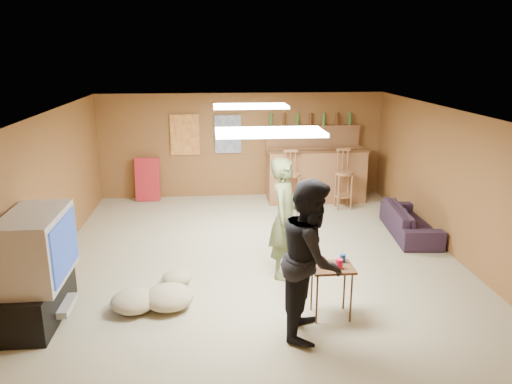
{
  "coord_description": "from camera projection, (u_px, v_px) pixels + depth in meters",
  "views": [
    {
      "loc": [
        -0.65,
        -6.96,
        3.04
      ],
      "look_at": [
        0.0,
        0.2,
        1.0
      ],
      "focal_mm": 35.0,
      "sensor_mm": 36.0,
      "label": 1
    }
  ],
  "objects": [
    {
      "name": "ground",
      "position": [
        257.0,
        259.0,
        7.55
      ],
      "size": [
        7.0,
        7.0,
        0.0
      ],
      "primitive_type": "plane",
      "color": "tan",
      "rests_on": "ground"
    },
    {
      "name": "ceiling",
      "position": [
        257.0,
        113.0,
        6.95
      ],
      "size": [
        6.0,
        7.0,
        0.02
      ],
      "primitive_type": "cube",
      "color": "silver",
      "rests_on": "ground"
    },
    {
      "name": "wall_back",
      "position": [
        242.0,
        145.0,
        10.61
      ],
      "size": [
        6.0,
        0.02,
        2.2
      ],
      "primitive_type": "cube",
      "color": "brown",
      "rests_on": "ground"
    },
    {
      "name": "wall_front",
      "position": [
        298.0,
        308.0,
        3.9
      ],
      "size": [
        6.0,
        0.02,
        2.2
      ],
      "primitive_type": "cube",
      "color": "brown",
      "rests_on": "ground"
    },
    {
      "name": "wall_left",
      "position": [
        45.0,
        194.0,
        6.99
      ],
      "size": [
        0.02,
        7.0,
        2.2
      ],
      "primitive_type": "cube",
      "color": "brown",
      "rests_on": "ground"
    },
    {
      "name": "wall_right",
      "position": [
        455.0,
        184.0,
        7.51
      ],
      "size": [
        0.02,
        7.0,
        2.2
      ],
      "primitive_type": "cube",
      "color": "brown",
      "rests_on": "ground"
    },
    {
      "name": "tv_stand",
      "position": [
        37.0,
        299.0,
        5.81
      ],
      "size": [
        0.55,
        1.3,
        0.5
      ],
      "primitive_type": "cube",
      "color": "black",
      "rests_on": "ground"
    },
    {
      "name": "dvd_box",
      "position": [
        57.0,
        306.0,
        5.86
      ],
      "size": [
        0.35,
        0.5,
        0.08
      ],
      "primitive_type": "cube",
      "color": "#B2B2B7",
      "rests_on": "tv_stand"
    },
    {
      "name": "tv_body",
      "position": [
        37.0,
        247.0,
        5.64
      ],
      "size": [
        0.6,
        1.1,
        0.8
      ],
      "primitive_type": "cube",
      "color": "#B2B2B7",
      "rests_on": "tv_stand"
    },
    {
      "name": "tv_screen",
      "position": [
        65.0,
        246.0,
        5.67
      ],
      "size": [
        0.02,
        0.95,
        0.65
      ],
      "primitive_type": "cube",
      "color": "navy",
      "rests_on": "tv_body"
    },
    {
      "name": "bar_counter",
      "position": [
        316.0,
        175.0,
        10.36
      ],
      "size": [
        2.0,
        0.6,
        1.1
      ],
      "primitive_type": "cube",
      "color": "brown",
      "rests_on": "ground"
    },
    {
      "name": "bar_lip",
      "position": [
        319.0,
        151.0,
        9.97
      ],
      "size": [
        2.1,
        0.12,
        0.05
      ],
      "primitive_type": "cube",
      "color": "#422715",
      "rests_on": "bar_counter"
    },
    {
      "name": "bar_shelf",
      "position": [
        313.0,
        126.0,
        10.53
      ],
      "size": [
        2.0,
        0.18,
        0.05
      ],
      "primitive_type": "cube",
      "color": "brown",
      "rests_on": "bar_backing"
    },
    {
      "name": "bar_backing",
      "position": [
        312.0,
        140.0,
        10.63
      ],
      "size": [
        2.0,
        0.14,
        0.6
      ],
      "primitive_type": "cube",
      "color": "brown",
      "rests_on": "bar_counter"
    },
    {
      "name": "poster_left",
      "position": [
        185.0,
        135.0,
        10.4
      ],
      "size": [
        0.6,
        0.03,
        0.85
      ],
      "primitive_type": "cube",
      "color": "#BF3F26",
      "rests_on": "wall_back"
    },
    {
      "name": "poster_right",
      "position": [
        228.0,
        134.0,
        10.47
      ],
      "size": [
        0.55,
        0.03,
        0.8
      ],
      "primitive_type": "cube",
      "color": "#334C99",
      "rests_on": "wall_back"
    },
    {
      "name": "folding_chair_stack",
      "position": [
        148.0,
        179.0,
        10.42
      ],
      "size": [
        0.5,
        0.26,
        0.91
      ],
      "primitive_type": "cube",
      "rotation": [
        -0.14,
        0.0,
        0.0
      ],
      "color": "red",
      "rests_on": "ground"
    },
    {
      "name": "ceiling_panel_front",
      "position": [
        270.0,
        132.0,
        5.52
      ],
      "size": [
        1.2,
        0.6,
        0.04
      ],
      "primitive_type": "cube",
      "color": "white",
      "rests_on": "ceiling"
    },
    {
      "name": "ceiling_panel_back",
      "position": [
        250.0,
        106.0,
        8.11
      ],
      "size": [
        1.2,
        0.6,
        0.04
      ],
      "primitive_type": "cube",
      "color": "white",
      "rests_on": "ceiling"
    },
    {
      "name": "person_olive",
      "position": [
        285.0,
        218.0,
        6.8
      ],
      "size": [
        0.61,
        0.72,
        1.68
      ],
      "primitive_type": "imported",
      "rotation": [
        0.0,
        0.0,
        1.17
      ],
      "color": "#556038",
      "rests_on": "ground"
    },
    {
      "name": "person_black",
      "position": [
        311.0,
        258.0,
        5.39
      ],
      "size": [
        0.88,
        1.01,
        1.76
      ],
      "primitive_type": "imported",
      "rotation": [
        0.0,
        0.0,
        1.29
      ],
      "color": "black",
      "rests_on": "ground"
    },
    {
      "name": "sofa",
      "position": [
        410.0,
        221.0,
        8.5
      ],
      "size": [
        0.81,
        1.73,
        0.49
      ],
      "primitive_type": "imported",
      "rotation": [
        0.0,
        0.0,
        1.47
      ],
      "color": "black",
      "rests_on": "ground"
    },
    {
      "name": "tray_table",
      "position": [
        331.0,
        291.0,
        5.85
      ],
      "size": [
        0.49,
        0.4,
        0.64
      ],
      "primitive_type": "cube",
      "rotation": [
        0.0,
        0.0,
        0.01
      ],
      "color": "#422715",
      "rests_on": "ground"
    },
    {
      "name": "cup_red_near",
      "position": [
        322.0,
        261.0,
        5.78
      ],
      "size": [
        0.09,
        0.09,
        0.1
      ],
      "primitive_type": "cylinder",
      "rotation": [
        0.0,
        0.0,
        -0.19
      ],
      "color": "red",
      "rests_on": "tray_table"
    },
    {
      "name": "cup_red_far",
      "position": [
        339.0,
        264.0,
        5.7
      ],
      "size": [
        0.11,
        0.11,
        0.11
      ],
      "primitive_type": "cylinder",
      "rotation": [
        0.0,
        0.0,
        0.41
      ],
      "color": "red",
      "rests_on": "tray_table"
    },
    {
      "name": "cup_blue",
      "position": [
        343.0,
        258.0,
        5.87
      ],
      "size": [
        0.08,
        0.08,
        0.1
      ],
      "primitive_type": "cylinder",
      "rotation": [
        0.0,
        0.0,
        -0.16
      ],
      "color": "#16459D",
      "rests_on": "tray_table"
    },
    {
      "name": "bar_stool_left",
      "position": [
        291.0,
        180.0,
        9.72
      ],
      "size": [
        0.49,
        0.49,
        1.23
      ],
      "primitive_type": null,
      "rotation": [
        0.0,
        0.0,
        0.31
      ],
      "color": "brown",
      "rests_on": "ground"
    },
    {
      "name": "bar_stool_right",
      "position": [
        344.0,
        181.0,
        9.86
      ],
      "size": [
        0.42,
        0.42,
        1.12
      ],
      "primitive_type": null,
      "rotation": [
        0.0,
        0.0,
        -0.22
      ],
      "color": "brown",
      "rests_on": "ground"
    },
    {
      "name": "cushion_near_tv",
      "position": [
        169.0,
        297.0,
        6.1
      ],
      "size": [
        0.66,
        0.66,
        0.27
      ],
      "primitive_type": "ellipsoid",
      "rotation": [
        0.0,
        0.0,
        -0.08
      ],
      "color": "tan",
      "rests_on": "ground"
    },
    {
      "name": "cushion_mid",
      "position": [
        177.0,
        277.0,
        6.74
      ],
      "size": [
        0.5,
        0.5,
        0.18
      ],
      "primitive_type": "ellipsoid",
      "rotation": [
        0.0,
        0.0,
        0.34
      ],
      "color": "tan",
      "rests_on": "ground"
    },
    {
      "name": "cushion_far",
      "position": [
        134.0,
        301.0,
        6.03
      ],
      "size": [
        0.72,
        0.72,
        0.25
      ],
      "primitive_type": "ellipsoid",
      "rotation": [
        0.0,
        0.0,
        0.37
      ],
      "color": "tan",
      "rests_on": "ground"
    },
    {
      "name": "bottle_row",
      "position": [
        311.0,
        119.0,
        10.46
      ],
      "size": [
        1.76,
        0.08,
        0.26
      ],
      "primitive_type": null,
      "color": "#3F7233",
      "rests_on": "bar_shelf"
    }
  ]
}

